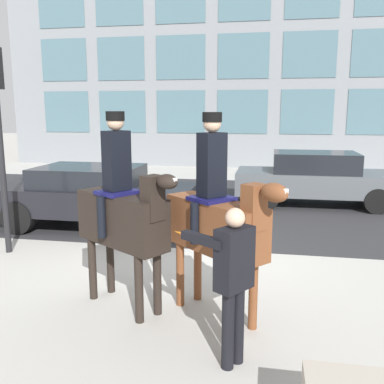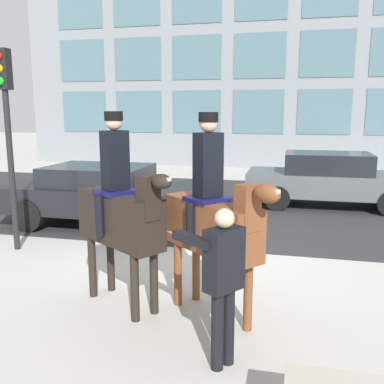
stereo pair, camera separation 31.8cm
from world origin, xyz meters
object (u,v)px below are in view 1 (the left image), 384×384
(mounted_horse_companion, at_px, (217,220))
(street_car_far_lane, at_px, (317,178))
(street_car_near_lane, at_px, (94,194))
(mounted_horse_lead, at_px, (123,213))
(pedestrian_bystander, at_px, (232,275))

(mounted_horse_companion, relative_size, street_car_far_lane, 0.58)
(street_car_near_lane, relative_size, street_car_far_lane, 1.00)
(mounted_horse_lead, bearing_deg, pedestrian_bystander, -2.67)
(mounted_horse_lead, xyz_separation_m, street_car_far_lane, (3.23, 7.15, -0.53))
(street_car_far_lane, bearing_deg, mounted_horse_lead, -114.27)
(mounted_horse_lead, bearing_deg, street_car_near_lane, 151.46)
(pedestrian_bystander, height_order, street_car_near_lane, pedestrian_bystander)
(mounted_horse_companion, distance_m, pedestrian_bystander, 1.11)
(mounted_horse_lead, height_order, mounted_horse_companion, mounted_horse_lead)
(mounted_horse_lead, bearing_deg, street_car_far_lane, 98.84)
(mounted_horse_lead, distance_m, street_car_far_lane, 7.87)
(street_car_far_lane, bearing_deg, mounted_horse_companion, -105.19)
(pedestrian_bystander, bearing_deg, street_car_near_lane, -18.38)
(street_car_near_lane, bearing_deg, mounted_horse_companion, -49.69)
(mounted_horse_lead, xyz_separation_m, pedestrian_bystander, (1.55, -1.12, -0.31))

